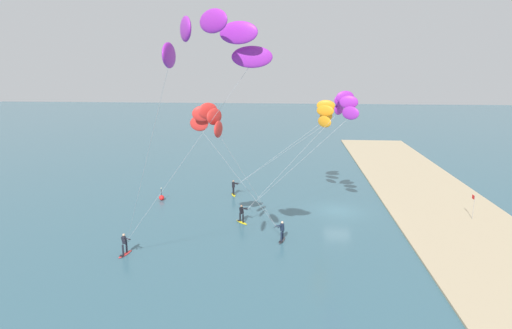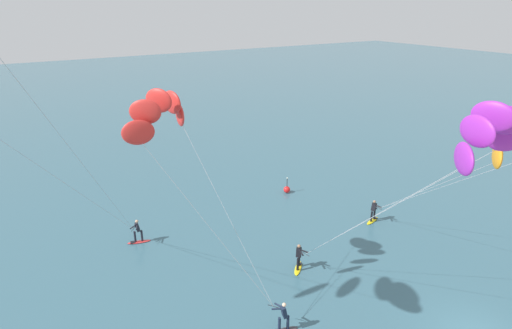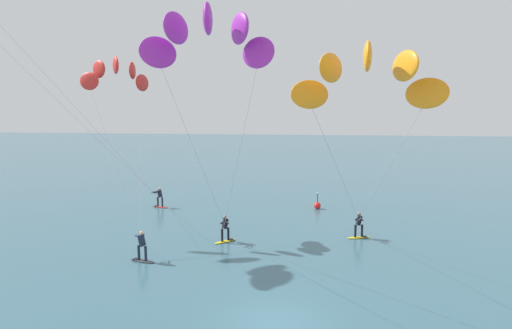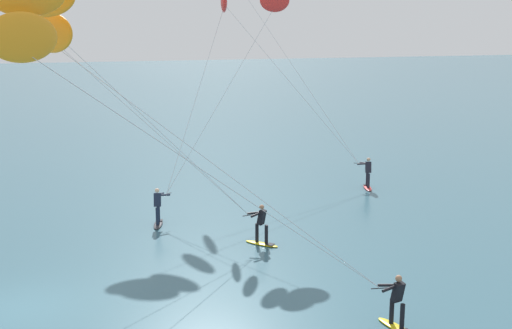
% 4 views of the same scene
% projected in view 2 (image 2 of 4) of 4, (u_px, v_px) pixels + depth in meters
% --- Properties ---
extents(kitesurfer_mid_water, '(6.36, 7.07, 11.37)m').
position_uv_depth(kitesurfer_mid_water, '(166.00, 123.00, 19.04)').
color(kitesurfer_mid_water, '#333338').
rests_on(kitesurfer_mid_water, ground).
extents(kitesurfer_downwind, '(4.81, 10.50, 11.72)m').
position_uv_depth(kitesurfer_downwind, '(475.00, 142.00, 15.46)').
color(kitesurfer_downwind, yellow).
rests_on(kitesurfer_downwind, ground).
extents(marker_buoy, '(0.56, 0.56, 1.38)m').
position_uv_depth(marker_buoy, '(287.00, 189.00, 35.13)').
color(marker_buoy, red).
rests_on(marker_buoy, ground).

